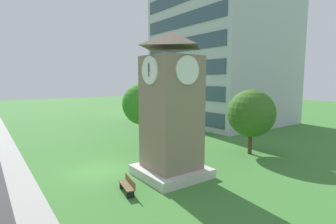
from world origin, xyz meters
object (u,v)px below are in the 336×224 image
object	(u,v)px
clock_tower	(171,114)
tree_near_tower	(143,104)
tree_by_building	(251,113)
park_bench	(128,185)

from	to	relation	value
clock_tower	tree_near_tower	world-z (taller)	clock_tower
tree_near_tower	tree_by_building	world-z (taller)	tree_near_tower
tree_near_tower	tree_by_building	xyz separation A→B (m)	(6.76, 6.81, -0.64)
park_bench	tree_by_building	world-z (taller)	tree_by_building
clock_tower	tree_by_building	world-z (taller)	clock_tower
park_bench	tree_by_building	distance (m)	12.86
tree_by_building	clock_tower	bearing A→B (deg)	-88.39
clock_tower	tree_by_building	bearing A→B (deg)	91.61
park_bench	tree_by_building	xyz separation A→B (m)	(-1.02, 12.43, 3.13)
clock_tower	tree_by_building	size ratio (longest dim) A/B	1.69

